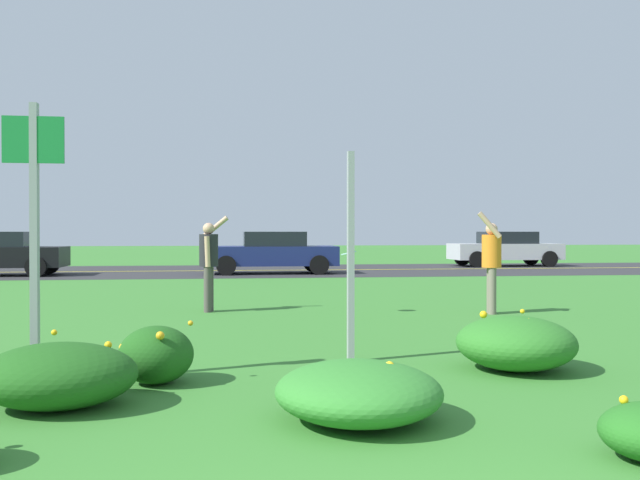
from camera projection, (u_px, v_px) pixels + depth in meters
name	position (u px, v px, depth m)	size (l,w,h in m)	color
ground_plane	(267.00, 304.00, 14.36)	(120.00, 120.00, 0.00)	#387A2D
highway_strip	(247.00, 271.00, 26.63)	(120.00, 8.88, 0.01)	#2D2D30
highway_center_stripe	(247.00, 270.00, 26.63)	(120.00, 0.16, 0.00)	yellow
daylily_clump_mid_right	(156.00, 355.00, 6.84)	(0.71, 0.77, 0.59)	#1E5619
daylily_clump_front_center	(358.00, 392.00, 5.49)	(1.29, 1.41, 0.45)	#337F2D
daylily_clump_near_camera	(58.00, 375.00, 5.90)	(1.29, 1.12, 0.58)	#1E5619
daylily_clump_front_right	(516.00, 343.00, 7.52)	(1.23, 1.32, 0.61)	#2D7526
sign_post_near_path	(34.00, 215.00, 6.76)	(0.56, 0.10, 2.67)	#93969B
sign_post_by_roadside	(351.00, 257.00, 7.99)	(0.07, 0.10, 2.35)	#93969B
person_thrower_dark_shirt	(209.00, 258.00, 12.96)	(0.54, 0.52, 1.74)	#232328
person_catcher_orange_shirt	(491.00, 259.00, 12.65)	(0.49, 0.52, 1.81)	orange
frisbee_pale_blue	(349.00, 253.00, 12.63)	(0.27, 0.27, 0.10)	#ADD6E5
car_silver_leftmost	(505.00, 249.00, 30.07)	(4.50, 2.00, 1.45)	#B7BABF
car_navy_center_left	(272.00, 252.00, 24.75)	(4.50, 2.00, 1.45)	navy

